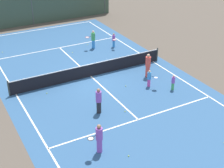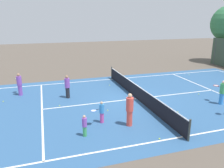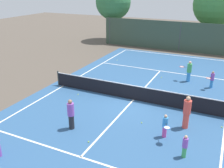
% 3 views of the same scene
% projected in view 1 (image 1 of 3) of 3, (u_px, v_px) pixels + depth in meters
% --- Properties ---
extents(ground_plane, '(80.00, 80.00, 0.00)m').
position_uv_depth(ground_plane, '(91.00, 76.00, 24.26)').
color(ground_plane, brown).
extents(court_surface, '(13.00, 25.00, 0.01)m').
position_uv_depth(court_surface, '(91.00, 76.00, 24.26)').
color(court_surface, '#2D5684').
rests_on(court_surface, ground_plane).
extents(tennis_net, '(11.90, 0.10, 1.10)m').
position_uv_depth(tennis_net, '(91.00, 70.00, 24.02)').
color(tennis_net, '#333833').
rests_on(tennis_net, ground_plane).
extents(perimeter_fence, '(18.00, 0.12, 3.20)m').
position_uv_depth(perimeter_fence, '(32.00, 9.00, 34.33)').
color(perimeter_fence, '#384C3D').
rests_on(perimeter_fence, ground_plane).
extents(player_0, '(0.57, 0.84, 1.24)m').
position_uv_depth(player_0, '(114.00, 40.00, 29.09)').
color(player_0, '#388CD8').
rests_on(player_0, ground_plane).
extents(player_1, '(0.35, 0.35, 1.64)m').
position_uv_depth(player_1, '(99.00, 100.00, 19.60)').
color(player_1, '#232328').
rests_on(player_1, ground_plane).
extents(player_2, '(0.93, 0.57, 1.65)m').
position_uv_depth(player_2, '(99.00, 138.00, 16.38)').
color(player_2, purple).
rests_on(player_2, ground_plane).
extents(player_3, '(0.38, 0.38, 1.78)m').
position_uv_depth(player_3, '(148.00, 65.00, 23.81)').
color(player_3, '#E54C3F').
rests_on(player_3, ground_plane).
extents(player_4, '(0.91, 0.37, 1.61)m').
position_uv_depth(player_4, '(93.00, 39.00, 28.74)').
color(player_4, '#388CD8').
rests_on(player_4, ground_plane).
extents(player_5, '(0.55, 0.84, 1.22)m').
position_uv_depth(player_5, '(149.00, 78.00, 22.60)').
color(player_5, '#D14799').
rests_on(player_5, ground_plane).
extents(player_6, '(0.23, 0.23, 1.08)m').
position_uv_depth(player_6, '(173.00, 82.00, 22.25)').
color(player_6, '#3FA559').
rests_on(player_6, ground_plane).
extents(ball_crate, '(0.38, 0.33, 0.43)m').
position_uv_depth(ball_crate, '(103.00, 67.00, 25.24)').
color(ball_crate, blue).
rests_on(ball_crate, ground_plane).
extents(tennis_ball_0, '(0.07, 0.07, 0.07)m').
position_uv_depth(tennis_ball_0, '(2.00, 52.00, 28.23)').
color(tennis_ball_0, '#CCE533').
rests_on(tennis_ball_0, ground_plane).
extents(tennis_ball_1, '(0.07, 0.07, 0.07)m').
position_uv_depth(tennis_ball_1, '(88.00, 45.00, 29.80)').
color(tennis_ball_1, '#CCE533').
rests_on(tennis_ball_1, ground_plane).
extents(tennis_ball_2, '(0.07, 0.07, 0.07)m').
position_uv_depth(tennis_ball_2, '(116.00, 61.00, 26.57)').
color(tennis_ball_2, '#CCE533').
rests_on(tennis_ball_2, ground_plane).
extents(tennis_ball_3, '(0.07, 0.07, 0.07)m').
position_uv_depth(tennis_ball_3, '(126.00, 86.00, 22.87)').
color(tennis_ball_3, '#CCE533').
rests_on(tennis_ball_3, ground_plane).
extents(tennis_ball_4, '(0.07, 0.07, 0.07)m').
position_uv_depth(tennis_ball_4, '(160.00, 67.00, 25.60)').
color(tennis_ball_4, '#CCE533').
rests_on(tennis_ball_4, ground_plane).
extents(tennis_ball_5, '(0.07, 0.07, 0.07)m').
position_uv_depth(tennis_ball_5, '(72.00, 53.00, 28.16)').
color(tennis_ball_5, '#CCE533').
rests_on(tennis_ball_5, ground_plane).
extents(tennis_ball_6, '(0.07, 0.07, 0.07)m').
position_uv_depth(tennis_ball_6, '(224.00, 143.00, 17.37)').
color(tennis_ball_6, '#CCE533').
rests_on(tennis_ball_6, ground_plane).
extents(tennis_ball_7, '(0.07, 0.07, 0.07)m').
position_uv_depth(tennis_ball_7, '(125.00, 111.00, 20.04)').
color(tennis_ball_7, '#CCE533').
rests_on(tennis_ball_7, ground_plane).
extents(tennis_ball_8, '(0.07, 0.07, 0.07)m').
position_uv_depth(tennis_ball_8, '(49.00, 78.00, 23.97)').
color(tennis_ball_8, '#CCE533').
rests_on(tennis_ball_8, ground_plane).
extents(tennis_ball_9, '(0.07, 0.07, 0.07)m').
position_uv_depth(tennis_ball_9, '(129.00, 156.00, 16.44)').
color(tennis_ball_9, '#CCE533').
rests_on(tennis_ball_9, ground_plane).
extents(tennis_ball_10, '(0.07, 0.07, 0.07)m').
position_uv_depth(tennis_ball_10, '(47.00, 93.00, 22.00)').
color(tennis_ball_10, '#CCE533').
rests_on(tennis_ball_10, ground_plane).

